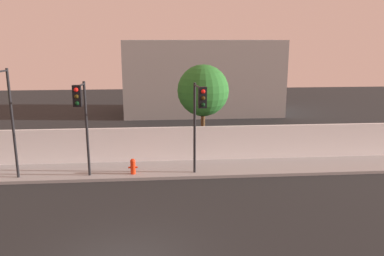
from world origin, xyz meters
TOP-DOWN VIEW (x-y plane):
  - sidewalk at (0.00, 8.20)m, footprint 36.00×2.40m
  - perimeter_wall at (0.00, 9.49)m, footprint 36.00×0.18m
  - traffic_light_left at (-2.25, 6.76)m, footprint 0.34×1.68m
  - traffic_light_center at (2.85, 6.67)m, footprint 0.43×1.83m
  - traffic_light_right at (-5.61, 6.82)m, footprint 0.46×1.64m
  - fire_hydrant at (-0.20, 7.57)m, footprint 0.44×0.26m
  - roadside_tree_midleft at (3.52, 11.08)m, footprint 2.85×2.85m
  - low_building_distant at (4.82, 23.49)m, footprint 13.23×6.00m

SIDE VIEW (x-z plane):
  - sidewalk at x=0.00m, z-range 0.00..0.15m
  - fire_hydrant at x=-0.20m, z-range 0.18..0.92m
  - perimeter_wall at x=0.00m, z-range 0.15..1.95m
  - low_building_distant at x=4.82m, z-range 0.00..6.29m
  - traffic_light_center at x=2.85m, z-range 1.18..5.50m
  - traffic_light_left at x=-2.25m, z-range 1.19..5.62m
  - roadside_tree_midleft at x=3.52m, z-range 1.09..6.15m
  - traffic_light_right at x=-5.61m, z-range 1.30..6.33m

